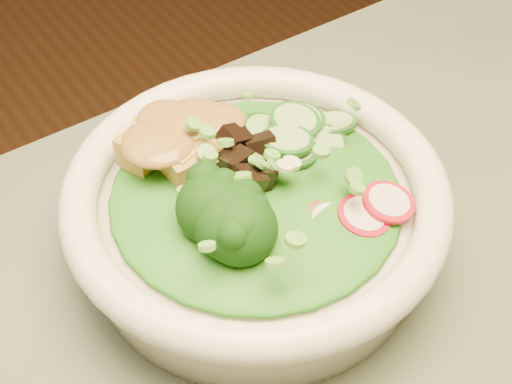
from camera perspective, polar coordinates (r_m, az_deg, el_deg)
salad_bowl at (r=0.49m, az=0.00°, el=-1.56°), size 0.26×0.26×0.07m
lettuce_bed at (r=0.47m, az=0.00°, el=0.08°), size 0.20×0.20×0.02m
broccoli_florets at (r=0.43m, az=-3.44°, el=-3.82°), size 0.10×0.09×0.04m
radish_slices at (r=0.46m, az=7.34°, el=-2.03°), size 0.11×0.07×0.02m
cucumber_slices at (r=0.51m, az=3.39°, el=5.50°), size 0.09×0.09×0.03m
mushroom_heap at (r=0.47m, az=-1.28°, el=1.68°), size 0.09×0.09×0.04m
tofu_cubes at (r=0.49m, az=-6.28°, el=3.48°), size 0.10×0.08×0.03m
peanut_sauce at (r=0.48m, az=-6.40°, el=4.57°), size 0.07×0.05×0.02m
scallion_garnish at (r=0.46m, az=0.00°, el=2.07°), size 0.19×0.19×0.02m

